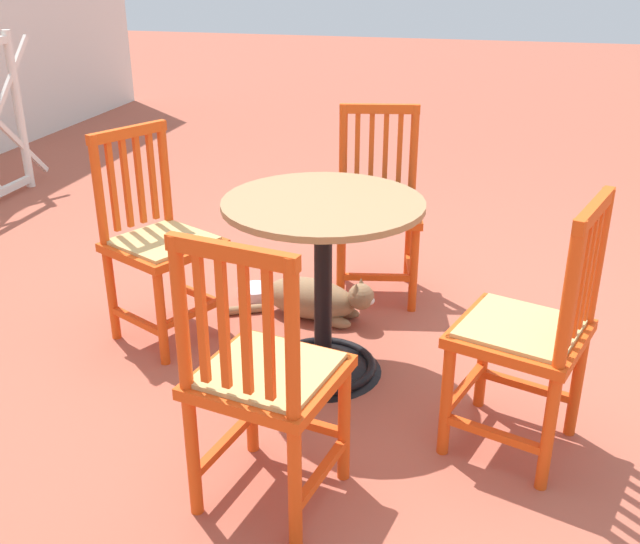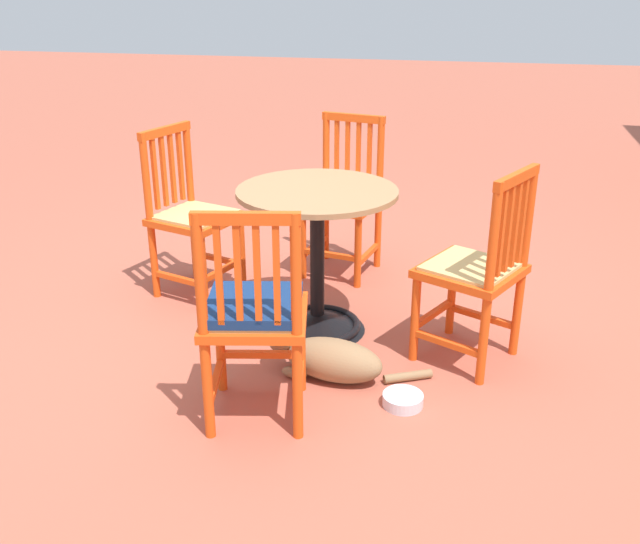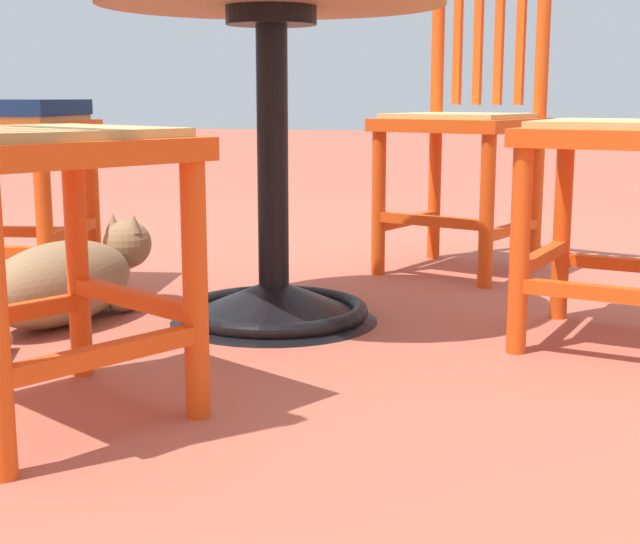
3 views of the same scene
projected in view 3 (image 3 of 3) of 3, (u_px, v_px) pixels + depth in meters
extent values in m
plane|color=#AD5642|center=(233.00, 308.00, 2.27)|extent=(24.00, 24.00, 0.00)
cone|color=black|center=(274.00, 300.00, 2.13)|extent=(0.48, 0.48, 0.10)
torus|color=black|center=(274.00, 310.00, 2.14)|extent=(0.44, 0.44, 0.04)
cylinder|color=black|center=(273.00, 159.00, 2.07)|extent=(0.07, 0.07, 0.66)
cylinder|color=black|center=(271.00, 16.00, 2.01)|extent=(0.20, 0.20, 0.04)
cylinder|color=#9E754C|center=(271.00, 0.00, 2.01)|extent=(0.76, 0.76, 0.02)
cylinder|color=#E04C14|center=(520.00, 243.00, 1.83)|extent=(0.04, 0.04, 0.45)
cylinder|color=#E04C14|center=(562.00, 223.00, 2.13)|extent=(0.04, 0.04, 0.45)
cube|color=#E04C14|center=(605.00, 293.00, 1.77)|extent=(0.34, 0.10, 0.03)
cube|color=#E04C14|center=(637.00, 265.00, 2.06)|extent=(0.34, 0.10, 0.03)
cube|color=#E04C14|center=(542.00, 257.00, 1.99)|extent=(0.10, 0.34, 0.03)
cube|color=#E04C14|center=(631.00, 136.00, 1.86)|extent=(0.47, 0.47, 0.04)
cube|color=tan|center=(632.00, 125.00, 1.86)|extent=(0.41, 0.41, 0.02)
cylinder|color=#E04C14|center=(487.00, 205.00, 2.47)|extent=(0.04, 0.04, 0.45)
cylinder|color=#E04C14|center=(379.00, 197.00, 2.66)|extent=(0.04, 0.04, 0.45)
cylinder|color=#E04C14|center=(539.00, 116.00, 2.70)|extent=(0.04, 0.04, 0.91)
cylinder|color=#E04C14|center=(436.00, 115.00, 2.89)|extent=(0.04, 0.04, 0.91)
cube|color=#E04C14|center=(512.00, 229.00, 2.62)|extent=(0.13, 0.33, 0.03)
cube|color=#E04C14|center=(408.00, 220.00, 2.82)|extent=(0.13, 0.33, 0.03)
cube|color=#E04C14|center=(430.00, 221.00, 2.58)|extent=(0.33, 0.13, 0.03)
cube|color=#E04C14|center=(461.00, 125.00, 2.67)|extent=(0.51, 0.51, 0.04)
cube|color=tan|center=(461.00, 117.00, 2.66)|extent=(0.44, 0.44, 0.02)
cube|color=#E04C14|center=(521.00, 38.00, 2.70)|extent=(0.03, 0.03, 0.39)
cube|color=#E04C14|center=(499.00, 39.00, 2.74)|extent=(0.03, 0.03, 0.39)
cube|color=#E04C14|center=(478.00, 40.00, 2.77)|extent=(0.03, 0.03, 0.39)
cube|color=#E04C14|center=(458.00, 40.00, 2.81)|extent=(0.03, 0.03, 0.39)
cylinder|color=#E04C14|center=(92.00, 202.00, 2.54)|extent=(0.04, 0.04, 0.45)
cylinder|color=#E04C14|center=(44.00, 218.00, 2.21)|extent=(0.04, 0.04, 0.45)
cube|color=#E04C14|center=(34.00, 232.00, 2.58)|extent=(0.34, 0.09, 0.03)
cube|color=#E04C14|center=(71.00, 231.00, 2.39)|extent=(0.09, 0.34, 0.03)
cube|color=#E04C14|center=(1.00, 128.00, 2.35)|extent=(0.47, 0.47, 0.04)
cube|color=tan|center=(1.00, 119.00, 2.35)|extent=(0.41, 0.41, 0.02)
cube|color=navy|center=(0.00, 107.00, 2.34)|extent=(0.42, 0.42, 0.04)
cylinder|color=#E04C14|center=(77.00, 256.00, 1.69)|extent=(0.04, 0.04, 0.45)
cylinder|color=#E04C14|center=(195.00, 281.00, 1.46)|extent=(0.04, 0.04, 0.45)
cube|color=#E04C14|center=(106.00, 354.00, 1.35)|extent=(0.18, 0.32, 0.03)
cube|color=#E04C14|center=(133.00, 299.00, 1.58)|extent=(0.32, 0.18, 0.03)
cube|color=#E04C14|center=(34.00, 149.00, 1.41)|extent=(0.54, 0.54, 0.04)
cube|color=tan|center=(33.00, 135.00, 1.41)|extent=(0.47, 0.47, 0.02)
ellipsoid|color=#8E704C|center=(60.00, 283.00, 2.09)|extent=(0.26, 0.47, 0.19)
ellipsoid|color=silver|center=(89.00, 280.00, 2.18)|extent=(0.18, 0.20, 0.14)
sphere|color=#8E704C|center=(127.00, 244.00, 2.30)|extent=(0.12, 0.12, 0.12)
ellipsoid|color=silver|center=(138.00, 246.00, 2.34)|extent=(0.06, 0.05, 0.04)
cone|color=#8E704C|center=(113.00, 222.00, 2.29)|extent=(0.04, 0.04, 0.04)
cone|color=#8E704C|center=(134.00, 224.00, 2.27)|extent=(0.04, 0.04, 0.04)
ellipsoid|color=#8E704C|center=(90.00, 296.00, 2.27)|extent=(0.07, 0.13, 0.05)
ellipsoid|color=#8E704C|center=(126.00, 300.00, 2.22)|extent=(0.07, 0.13, 0.05)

